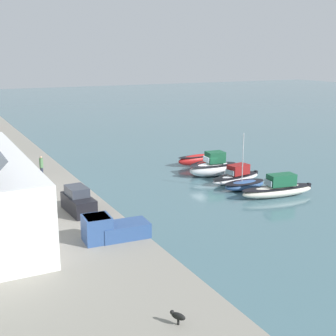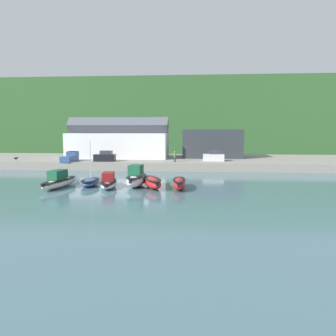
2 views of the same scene
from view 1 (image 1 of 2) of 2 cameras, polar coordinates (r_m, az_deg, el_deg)
name	(u,v)px [view 1 (image 1 of 2)]	position (r m, az deg, el deg)	size (l,w,h in m)	color
ground_plane	(204,177)	(56.80, 4.38, -1.07)	(320.00, 320.00, 0.00)	#476B75
moored_boat_0	(278,189)	(49.96, 13.29, -2.47)	(3.09, 8.48, 2.39)	white
moored_boat_1	(244,185)	(51.94, 9.30, -2.02)	(2.38, 5.14, 6.28)	#33568E
moored_boat_2	(236,176)	(54.64, 8.34, -0.99)	(3.09, 7.26, 2.07)	silver
moored_boat_3	(213,167)	(56.97, 5.51, 0.11)	(2.92, 6.35, 3.00)	white
moored_boat_4	(209,165)	(59.34, 4.96, 0.32)	(4.06, 6.96, 1.44)	red
moored_boat_5	(198,159)	(62.62, 3.65, 1.06)	(1.84, 6.08, 1.43)	red
parked_car_2	(8,156)	(60.05, -18.98, 1.42)	(4.23, 1.88, 2.16)	silver
parked_car_3	(78,202)	(40.11, -10.89, -4.03)	(4.28, 2.01, 2.16)	black
pickup_truck_0	(110,229)	(34.02, -7.04, -7.35)	(2.23, 4.83, 1.90)	#2D4C84
person_on_quay	(41,165)	(53.02, -15.18, 0.32)	(0.40, 0.40, 2.14)	#232838
dog_on_quay	(178,316)	(24.15, 1.19, -17.60)	(0.84, 0.66, 0.68)	black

